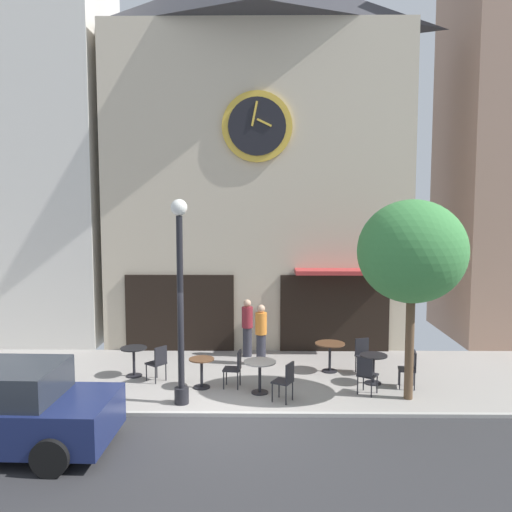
% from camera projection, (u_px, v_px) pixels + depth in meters
% --- Properties ---
extents(ground_plane, '(27.82, 10.87, 0.13)m').
position_uv_depth(ground_plane, '(225.00, 424.00, 10.88)').
color(ground_plane, gray).
extents(clock_building, '(9.29, 3.99, 11.73)m').
position_uv_depth(clock_building, '(258.00, 152.00, 16.99)').
color(clock_building, beige).
rests_on(clock_building, ground_plane).
extents(neighbor_building_left, '(6.15, 3.88, 15.00)m').
position_uv_depth(neighbor_building_left, '(13.00, 109.00, 17.56)').
color(neighbor_building_left, silver).
rests_on(neighbor_building_left, ground_plane).
extents(street_lamp, '(0.36, 0.36, 4.52)m').
position_uv_depth(street_lamp, '(180.00, 301.00, 11.73)').
color(street_lamp, black).
rests_on(street_lamp, ground_plane).
extents(street_tree, '(2.43, 2.18, 4.52)m').
position_uv_depth(street_tree, '(412.00, 252.00, 11.92)').
color(street_tree, brown).
rests_on(street_tree, ground_plane).
extents(cafe_table_leftmost, '(0.67, 0.67, 0.75)m').
position_uv_depth(cafe_table_leftmost, '(134.00, 356.00, 13.78)').
color(cafe_table_leftmost, black).
rests_on(cafe_table_leftmost, ground_plane).
extents(cafe_table_near_door, '(0.61, 0.61, 0.72)m').
position_uv_depth(cafe_table_near_door, '(202.00, 369.00, 12.92)').
color(cafe_table_near_door, black).
rests_on(cafe_table_near_door, ground_plane).
extents(cafe_table_near_curb, '(0.76, 0.76, 0.76)m').
position_uv_depth(cafe_table_near_curb, '(260.00, 370.00, 12.56)').
color(cafe_table_near_curb, black).
rests_on(cafe_table_near_curb, ground_plane).
extents(cafe_table_center, '(0.79, 0.79, 0.77)m').
position_uv_depth(cafe_table_center, '(330.00, 350.00, 14.16)').
color(cafe_table_center, black).
rests_on(cafe_table_center, ground_plane).
extents(cafe_table_center_left, '(0.67, 0.67, 0.72)m').
position_uv_depth(cafe_table_center_left, '(373.00, 364.00, 13.22)').
color(cafe_table_center_left, black).
rests_on(cafe_table_center_left, ground_plane).
extents(cafe_chair_near_tree, '(0.56, 0.56, 0.90)m').
position_uv_depth(cafe_chair_near_tree, '(158.00, 361.00, 13.37)').
color(cafe_chair_near_tree, black).
rests_on(cafe_chair_near_tree, ground_plane).
extents(cafe_chair_outer, '(0.55, 0.55, 0.90)m').
position_uv_depth(cafe_chair_outer, '(366.00, 373.00, 12.44)').
color(cafe_chair_outer, black).
rests_on(cafe_chair_outer, ground_plane).
extents(cafe_chair_corner, '(0.47, 0.47, 0.90)m').
position_uv_depth(cafe_chair_corner, '(410.00, 366.00, 12.91)').
color(cafe_chair_corner, black).
rests_on(cafe_chair_corner, ground_plane).
extents(cafe_chair_right_end, '(0.49, 0.49, 0.90)m').
position_uv_depth(cafe_chair_right_end, '(363.00, 353.00, 14.05)').
color(cafe_chair_right_end, black).
rests_on(cafe_chair_right_end, ground_plane).
extents(cafe_chair_near_lamp, '(0.54, 0.54, 0.90)m').
position_uv_depth(cafe_chair_near_lamp, '(286.00, 379.00, 12.00)').
color(cafe_chair_near_lamp, black).
rests_on(cafe_chair_near_lamp, ground_plane).
extents(cafe_chair_curbside, '(0.45, 0.45, 0.90)m').
position_uv_depth(cafe_chair_curbside, '(235.00, 366.00, 12.94)').
color(cafe_chair_curbside, black).
rests_on(cafe_chair_curbside, ground_plane).
extents(pedestrian_orange, '(0.37, 0.37, 1.67)m').
position_uv_depth(pedestrian_orange, '(261.00, 334.00, 14.76)').
color(pedestrian_orange, '#2D2D38').
rests_on(pedestrian_orange, ground_plane).
extents(pedestrian_maroon, '(0.45, 0.45, 1.67)m').
position_uv_depth(pedestrian_maroon, '(247.00, 327.00, 15.56)').
color(pedestrian_maroon, '#2D2D38').
rests_on(pedestrian_maroon, ground_plane).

